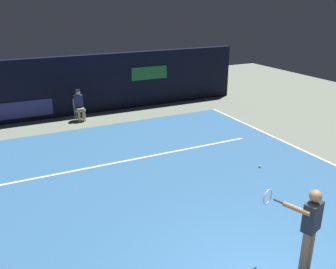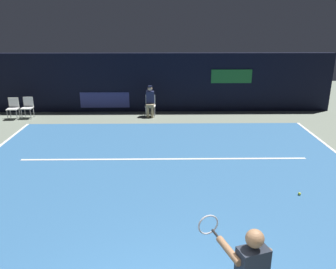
{
  "view_description": "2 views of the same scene",
  "coord_description": "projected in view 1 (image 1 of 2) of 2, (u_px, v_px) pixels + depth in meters",
  "views": [
    {
      "loc": [
        -3.75,
        -3.38,
        4.83
      ],
      "look_at": [
        0.85,
        5.97,
        0.98
      ],
      "focal_mm": 38.97,
      "sensor_mm": 36.0,
      "label": 1
    },
    {
      "loc": [
        -0.02,
        -2.86,
        4.02
      ],
      "look_at": [
        0.11,
        5.82,
        1.1
      ],
      "focal_mm": 36.9,
      "sensor_mm": 36.0,
      "label": 2
    }
  ],
  "objects": [
    {
      "name": "line_sideline_left",
      "position": [
        306.0,
        152.0,
        12.29
      ],
      "size": [
        0.1,
        11.44,
        0.01
      ],
      "primitive_type": "cube",
      "color": "white",
      "rests_on": "court_surface"
    },
    {
      "name": "court_surface",
      "position": [
        160.0,
        186.0,
        10.04
      ],
      "size": [
        10.97,
        11.44,
        0.01
      ],
      "primitive_type": "cube",
      "color": "#336699",
      "rests_on": "ground"
    },
    {
      "name": "tennis_player",
      "position": [
        309.0,
        226.0,
        6.59
      ],
      "size": [
        0.84,
        0.92,
        1.73
      ],
      "color": "#8C6647",
      "rests_on": "ground"
    },
    {
      "name": "tennis_ball",
      "position": [
        260.0,
        167.0,
        11.14
      ],
      "size": [
        0.07,
        0.07,
        0.07
      ],
      "primitive_type": "sphere",
      "color": "#CCE033",
      "rests_on": "court_surface"
    },
    {
      "name": "line_service",
      "position": [
        134.0,
        159.0,
        11.72
      ],
      "size": [
        8.56,
        0.1,
        0.01
      ],
      "primitive_type": "cube",
      "color": "white",
      "rests_on": "court_surface"
    },
    {
      "name": "back_wall",
      "position": [
        86.0,
        85.0,
        16.16
      ],
      "size": [
        15.08,
        0.33,
        2.6
      ],
      "color": "black",
      "rests_on": "ground"
    },
    {
      "name": "ground_plane",
      "position": [
        160.0,
        186.0,
        10.04
      ],
      "size": [
        31.27,
        31.27,
        0.0
      ],
      "primitive_type": "plane",
      "color": "gray"
    },
    {
      "name": "line_judge_on_chair",
      "position": [
        79.0,
        105.0,
        15.33
      ],
      "size": [
        0.45,
        0.53,
        1.32
      ],
      "color": "white",
      "rests_on": "ground"
    }
  ]
}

